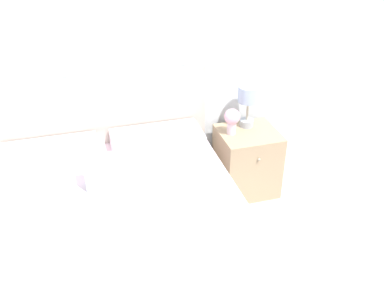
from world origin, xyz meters
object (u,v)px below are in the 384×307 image
object	(u,v)px
nightstand	(247,161)
bed	(123,243)
flower_vase	(232,119)
table_lamp	(248,99)

from	to	relation	value
nightstand	bed	bearing A→B (deg)	-147.94
bed	nightstand	distance (m)	1.41
bed	flower_vase	world-z (taller)	bed
bed	flower_vase	bearing A→B (deg)	36.23
bed	table_lamp	bearing A→B (deg)	35.26
bed	table_lamp	xyz separation A→B (m)	(1.22, 0.86, 0.53)
table_lamp	flower_vase	size ratio (longest dim) A/B	1.63
bed	nightstand	bearing A→B (deg)	32.06
flower_vase	nightstand	bearing A→B (deg)	-6.71
nightstand	table_lamp	world-z (taller)	table_lamp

